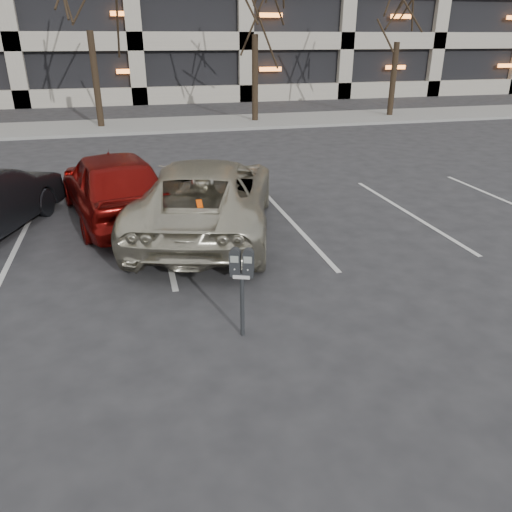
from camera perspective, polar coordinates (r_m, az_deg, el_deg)
name	(u,v)px	position (r m, az deg, el deg)	size (l,w,h in m)	color
ground	(256,274)	(8.53, 0.02, -2.11)	(140.00, 140.00, 0.00)	#28282B
sidewalk	(170,125)	(23.80, -9.80, 14.58)	(80.00, 4.00, 0.12)	gray
stall_lines	(163,234)	(10.44, -10.60, 2.48)	(16.90, 5.20, 0.00)	silver
parking_meter	(242,271)	(6.42, -1.63, -1.76)	(0.34, 0.23, 1.25)	black
suv_silver	(206,196)	(10.27, -5.68, 6.86)	(3.94, 5.93, 1.52)	beige
car_red	(114,185)	(11.37, -15.95, 7.84)	(1.84, 4.57, 1.56)	maroon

